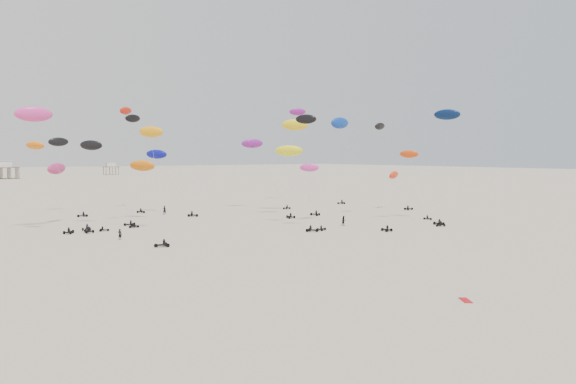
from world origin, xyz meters
TOP-DOWN VIEW (x-y plane):
  - ground_plane at (0.00, 200.00)m, footprint 900.00×900.00m
  - pavilion_small at (60.00, 380.00)m, footprint 9.00×7.00m
  - rig_0 at (7.64, 93.04)m, footprint 5.62×8.75m
  - rig_1 at (30.83, 88.29)m, footprint 3.30×11.18m
  - rig_2 at (-17.82, 99.40)m, footprint 7.35×17.91m
  - rig_3 at (32.66, 97.58)m, footprint 6.38×12.08m
  - rig_4 at (-6.47, 140.97)m, footprint 4.66×10.22m
  - rig_5 at (-30.89, 112.18)m, footprint 7.12×7.05m
  - rig_6 at (-3.74, 130.07)m, footprint 7.39×14.24m
  - rig_7 at (8.73, 92.91)m, footprint 3.51×7.10m
  - rig_8 at (15.86, 91.75)m, footprint 5.01×13.83m
  - rig_9 at (34.26, 85.28)m, footprint 8.96×7.15m
  - rig_10 at (39.98, 137.31)m, footprint 9.06×14.96m
  - rig_11 at (-18.69, 113.86)m, footprint 8.84×8.27m
  - rig_12 at (-21.51, 116.31)m, footprint 8.60×9.14m
  - rig_13 at (18.93, 128.84)m, footprint 10.14×7.68m
  - rig_14 at (45.92, 109.29)m, footprint 5.04×6.52m
  - rig_15 at (21.79, 118.36)m, footprint 6.76×14.76m
  - rig_16 at (-26.80, 120.99)m, footprint 6.02×14.17m
  - rig_17 at (-12.28, 121.26)m, footprint 9.26×11.98m
  - rig_18 at (-31.64, 113.91)m, footprint 10.78×7.94m
  - rig_19 at (-21.62, 142.79)m, footprint 5.64×13.23m
  - rig_20 at (15.77, 108.86)m, footprint 5.94×4.47m
  - spectator_0 at (-23.60, 98.87)m, footprint 0.85×0.86m
  - spectator_1 at (15.53, 92.66)m, footprint 1.10×0.73m
  - spectator_3 at (-4.18, 129.41)m, footprint 0.98×0.92m
  - grounded_kite_b at (-9.62, 45.95)m, footprint 1.57×1.89m

SIDE VIEW (x-z plane):
  - ground_plane at x=0.00m, z-range 0.00..0.00m
  - spectator_0 at x=-23.60m, z-range -0.99..0.99m
  - spectator_1 at x=15.53m, z-range -1.06..1.06m
  - spectator_3 at x=-4.18m, z-range -1.11..1.11m
  - grounded_kite_b at x=-9.62m, z-range -0.04..0.04m
  - pavilion_small at x=60.00m, z-range -0.51..7.49m
  - rig_14 at x=45.92m, z-range 1.61..10.90m
  - rig_7 at x=8.73m, z-range 1.60..13.10m
  - rig_1 at x=30.83m, z-range 0.71..15.20m
  - rig_16 at x=-26.80m, z-range 1.20..15.27m
  - rig_5 at x=-30.89m, z-range 1.14..16.46m
  - rig_17 at x=-12.28m, z-range 2.53..16.05m
  - rig_6 at x=-3.74m, z-range 2.27..18.07m
  - rig_12 at x=-21.51m, z-range 3.69..19.92m
  - rig_19 at x=-21.62m, z-range 2.92..20.98m
  - rig_2 at x=-17.82m, z-range 1.37..22.94m
  - rig_15 at x=21.79m, z-range 3.99..20.59m
  - rig_0 at x=7.64m, z-range 2.55..22.70m
  - rig_13 at x=18.93m, z-range 4.87..22.23m
  - rig_3 at x=32.66m, z-range 3.37..23.98m
  - rig_11 at x=-18.69m, z-range 3.64..25.65m
  - rig_8 at x=15.86m, z-range 4.44..25.32m
  - rig_20 at x=15.77m, z-range 5.57..26.02m
  - rig_4 at x=-6.47m, z-range 4.89..27.33m
  - rig_18 at x=-31.64m, z-range 6.50..27.82m
  - rig_9 at x=34.26m, z-range 6.77..28.55m
  - rig_10 at x=39.98m, z-range 5.66..32.55m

